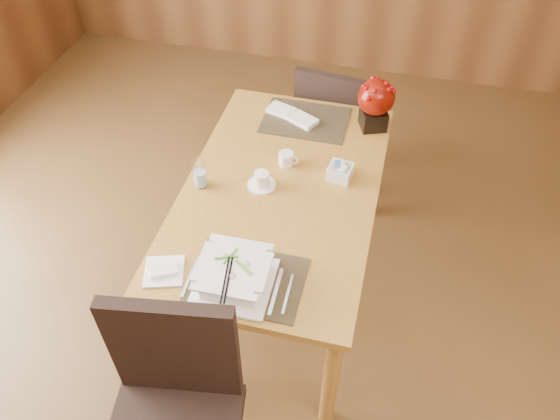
% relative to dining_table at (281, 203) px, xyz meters
% --- Properties ---
extents(ground, '(6.00, 6.00, 0.00)m').
position_rel_dining_table_xyz_m(ground, '(0.00, -0.60, -0.65)').
color(ground, brown).
rests_on(ground, ground).
extents(dining_table, '(0.90, 1.50, 0.75)m').
position_rel_dining_table_xyz_m(dining_table, '(0.00, 0.00, 0.00)').
color(dining_table, '#AF7D30').
rests_on(dining_table, ground).
extents(placemat_near, '(0.45, 0.33, 0.01)m').
position_rel_dining_table_xyz_m(placemat_near, '(0.00, -0.55, 0.10)').
color(placemat_near, black).
rests_on(placemat_near, dining_table).
extents(placemat_far, '(0.45, 0.33, 0.01)m').
position_rel_dining_table_xyz_m(placemat_far, '(0.00, 0.55, 0.10)').
color(placemat_far, black).
rests_on(placemat_far, dining_table).
extents(soup_setting, '(0.31, 0.31, 0.12)m').
position_rel_dining_table_xyz_m(soup_setting, '(-0.04, -0.58, 0.16)').
color(soup_setting, white).
rests_on(soup_setting, dining_table).
extents(coffee_cup, '(0.14, 0.14, 0.08)m').
position_rel_dining_table_xyz_m(coffee_cup, '(-0.09, -0.00, 0.13)').
color(coffee_cup, white).
rests_on(coffee_cup, dining_table).
extents(water_glass, '(0.07, 0.07, 0.15)m').
position_rel_dining_table_xyz_m(water_glass, '(-0.37, -0.07, 0.17)').
color(water_glass, silver).
rests_on(water_glass, dining_table).
extents(creamer_jug, '(0.10, 0.10, 0.07)m').
position_rel_dining_table_xyz_m(creamer_jug, '(-0.02, 0.18, 0.13)').
color(creamer_jug, white).
rests_on(creamer_jug, dining_table).
extents(sugar_caddy, '(0.13, 0.13, 0.07)m').
position_rel_dining_table_xyz_m(sugar_caddy, '(0.25, 0.15, 0.13)').
color(sugar_caddy, white).
rests_on(sugar_caddy, dining_table).
extents(berry_decor, '(0.19, 0.19, 0.28)m').
position_rel_dining_table_xyz_m(berry_decor, '(0.35, 0.58, 0.26)').
color(berry_decor, black).
rests_on(berry_decor, dining_table).
extents(napkins_far, '(0.31, 0.21, 0.03)m').
position_rel_dining_table_xyz_m(napkins_far, '(-0.06, 0.55, 0.12)').
color(napkins_far, white).
rests_on(napkins_far, dining_table).
extents(bread_plate, '(0.20, 0.20, 0.01)m').
position_rel_dining_table_xyz_m(bread_plate, '(-0.34, -0.59, 0.10)').
color(bread_plate, white).
rests_on(bread_plate, dining_table).
extents(near_chair, '(0.55, 0.56, 1.04)m').
position_rel_dining_table_xyz_m(near_chair, '(-0.14, -1.05, -0.07)').
color(near_chair, black).
rests_on(near_chair, ground).
extents(far_chair, '(0.46, 0.47, 0.89)m').
position_rel_dining_table_xyz_m(far_chair, '(0.09, 0.91, -0.15)').
color(far_chair, black).
rests_on(far_chair, ground).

